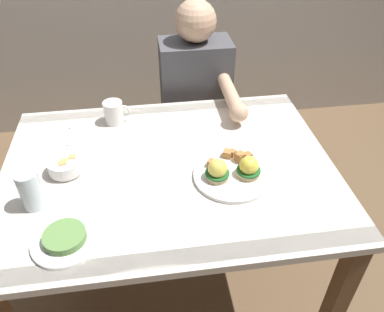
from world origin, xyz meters
name	(u,v)px	position (x,y,z in m)	size (l,w,h in m)	color
ground_plane	(175,284)	(0.00, 0.00, 0.00)	(6.00, 6.00, 0.00)	brown
dining_table	(170,188)	(0.00, 0.00, 0.63)	(1.20, 0.90, 0.74)	silver
eggs_benedict_plate	(233,172)	(0.22, -0.09, 0.77)	(0.27, 0.27, 0.09)	white
fruit_bowl	(65,166)	(-0.36, 0.02, 0.77)	(0.12, 0.12, 0.06)	white
coffee_mug	(114,112)	(-0.20, 0.33, 0.79)	(0.11, 0.08, 0.09)	white
fork	(71,133)	(-0.37, 0.27, 0.74)	(0.03, 0.16, 0.00)	silver
water_glass_near	(31,192)	(-0.45, -0.13, 0.80)	(0.07, 0.07, 0.14)	silver
side_plate	(65,239)	(-0.33, -0.30, 0.75)	(0.20, 0.20, 0.04)	white
diner_person	(197,101)	(0.20, 0.60, 0.65)	(0.34, 0.54, 1.14)	#33333D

